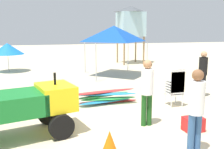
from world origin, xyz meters
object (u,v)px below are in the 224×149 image
Objects in this scene: beach_umbrella_left at (7,49)px; traffic_cone_far at (110,141)px; stacked_plastic_chairs at (176,85)px; utility_cart at (22,106)px; cooler_box at (193,124)px; lifeguard_tower at (131,21)px; popup_canopy at (114,34)px; lifeguard_near_left at (147,88)px; surfboard_pile at (105,97)px; lifeguard_far_right at (203,71)px; lifeguard_near_center at (196,106)px.

beach_umbrella_left reaches higher than traffic_cone_far.
utility_cart is at bearing -167.52° from stacked_plastic_chairs.
utility_cart is at bearing 167.66° from cooler_box.
popup_canopy is at bearing -121.41° from lifeguard_tower.
lifeguard_near_left reaches higher than cooler_box.
popup_canopy is at bearing 69.04° from surfboard_pile.
popup_canopy is (1.50, 7.46, 1.32)m from lifeguard_near_left.
stacked_plastic_chairs is at bearing -154.30° from lifeguard_far_right.
utility_cart is 1.39× the size of beach_umbrella_left.
beach_umbrella_left is (-5.82, 3.15, -0.92)m from popup_canopy.
stacked_plastic_chairs is at bearing -57.46° from beach_umbrella_left.
beach_umbrella_left reaches higher than surfboard_pile.
utility_cart is 1.08× the size of surfboard_pile.
stacked_plastic_chairs is 0.73× the size of lifeguard_near_left.
lifeguard_tower is at bearing 84.27° from lifeguard_far_right.
surfboard_pile is 1.44× the size of lifeguard_near_center.
surfboard_pile is at bearing -110.96° from popup_canopy.
popup_canopy is at bearing 108.39° from lifeguard_far_right.
stacked_plastic_chairs is at bearing 64.98° from lifeguard_near_center.
stacked_plastic_chairs is 0.65× the size of beach_umbrella_left.
stacked_plastic_chairs is 0.46× the size of popup_canopy.
stacked_plastic_chairs is 3.28m from lifeguard_near_center.
cooler_box is at bearing -64.90° from beach_umbrella_left.
cooler_box is at bearing -109.07° from stacked_plastic_chairs.
stacked_plastic_chairs is (4.77, 1.06, -0.04)m from utility_cart.
lifeguard_near_center reaches higher than surfboard_pile.
popup_canopy reaches higher than lifeguard_far_right.
beach_umbrella_left reaches higher than cooler_box.
surfboard_pile is at bearing 102.70° from lifeguard_near_left.
cooler_box is at bearing -35.91° from lifeguard_near_left.
lifeguard_near_left is at bearing -109.64° from lifeguard_tower.
lifeguard_far_right reaches higher than traffic_cone_far.
beach_umbrella_left reaches higher than utility_cart.
popup_canopy is 5.99× the size of traffic_cone_far.
surfboard_pile is at bearing 155.31° from stacked_plastic_chairs.
cooler_box is (2.35, 0.42, -0.06)m from traffic_cone_far.
lifeguard_tower is at bearing 57.95° from utility_cart.
lifeguard_far_right is at bearing 49.74° from cooler_box.
lifeguard_near_center reaches higher than lifeguard_far_right.
beach_umbrella_left is 4.19× the size of traffic_cone_far.
lifeguard_far_right is 3.69m from cooler_box.
surfboard_pile is 5.97m from popup_canopy.
lifeguard_near_left is 1.74m from lifeguard_near_center.
traffic_cone_far is 2.39m from cooler_box.
lifeguard_far_right is at bearing -2.92° from surfboard_pile.
surfboard_pile is 3.29m from cooler_box.
lifeguard_near_center reaches higher than beach_umbrella_left.
utility_cart is at bearing -122.45° from popup_canopy.
lifeguard_near_center is 1.91m from traffic_cone_far.
popup_canopy is (-0.15, 6.21, 1.60)m from stacked_plastic_chairs.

